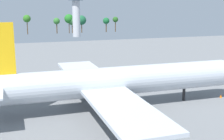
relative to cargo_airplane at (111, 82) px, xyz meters
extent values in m
plane|color=slate|center=(0.22, 0.00, -6.30)|extent=(258.46, 258.46, 0.00)
cylinder|color=silver|center=(0.22, 0.00, 0.12)|extent=(58.66, 6.50, 6.50)
sphere|color=silver|center=(29.55, 0.00, 0.12)|extent=(6.37, 6.37, 6.37)
cube|color=silver|center=(-2.72, -15.54, -0.86)|extent=(9.97, 27.18, 0.70)
cube|color=silver|center=(-2.72, 15.54, -0.86)|extent=(9.97, 27.18, 0.70)
cylinder|color=gray|center=(-1.72, -11.46, -2.57)|extent=(5.20, 2.73, 2.73)
cylinder|color=gray|center=(-1.72, -21.52, -2.57)|extent=(5.20, 2.73, 2.73)
cylinder|color=gray|center=(-1.72, 11.46, -2.57)|extent=(5.20, 2.73, 2.73)
cylinder|color=gray|center=(-1.72, 21.52, -2.57)|extent=(5.20, 2.73, 2.73)
cylinder|color=black|center=(18.99, 0.00, -4.72)|extent=(0.70, 0.70, 3.16)
cylinder|color=black|center=(-2.72, -3.58, -4.72)|extent=(0.70, 0.70, 3.16)
cylinder|color=black|center=(-2.72, 3.58, -4.72)|extent=(0.70, 0.70, 3.16)
cone|color=orange|center=(29.29, -0.93, -5.88)|extent=(0.59, 0.59, 0.84)
cylinder|color=silver|center=(24.58, 155.06, 6.46)|extent=(5.39, 5.39, 25.51)
cylinder|color=#51381E|center=(-7.78, 183.40, -1.16)|extent=(0.67, 0.67, 10.28)
sphere|color=#307121|center=(-7.78, 183.40, 5.71)|extent=(5.75, 5.75, 5.75)
cylinder|color=#51381E|center=(14.72, 183.40, -2.18)|extent=(0.77, 0.77, 8.24)
sphere|color=#34752F|center=(14.72, 183.40, 3.46)|extent=(5.08, 5.08, 5.08)
cylinder|color=#51381E|center=(24.54, 183.40, -1.68)|extent=(0.57, 0.57, 9.24)
sphere|color=#237524|center=(24.54, 183.40, 5.12)|extent=(7.25, 7.25, 7.25)
cylinder|color=#51381E|center=(27.10, 183.40, -2.46)|extent=(0.85, 0.85, 7.67)
sphere|color=#346A36|center=(27.10, 183.40, 3.47)|extent=(6.99, 6.99, 6.99)
cylinder|color=#51381E|center=(34.73, 183.40, -2.36)|extent=(0.72, 0.72, 7.87)
sphere|color=#1D5C37|center=(34.73, 183.40, 3.84)|extent=(7.55, 7.55, 7.55)
cylinder|color=#51381E|center=(55.49, 183.40, -2.48)|extent=(0.85, 0.85, 7.63)
sphere|color=#1A6130|center=(55.49, 183.40, 2.94)|extent=(5.36, 5.36, 5.36)
cylinder|color=#51381E|center=(63.56, 183.40, -1.89)|extent=(0.71, 0.71, 8.81)
sphere|color=#275B20|center=(63.56, 183.40, 3.90)|extent=(4.63, 4.63, 4.63)
camera|label=1|loc=(-21.14, -64.90, 17.51)|focal=49.98mm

